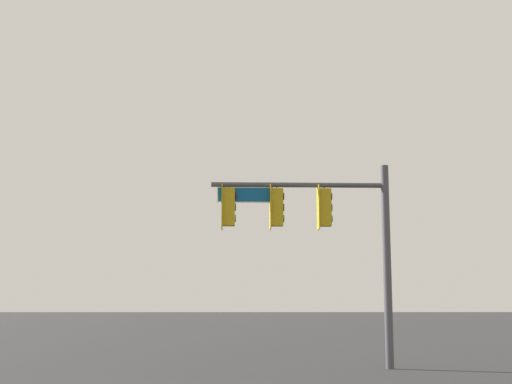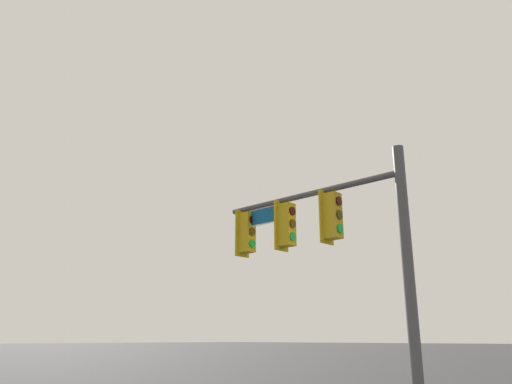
{
  "view_description": "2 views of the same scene",
  "coord_description": "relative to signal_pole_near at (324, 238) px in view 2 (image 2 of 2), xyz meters",
  "views": [
    {
      "loc": [
        -2.67,
        12.2,
        1.77
      ],
      "look_at": [
        -3.25,
        -10.23,
        5.37
      ],
      "focal_mm": 50.0,
      "sensor_mm": 36.0,
      "label": 1
    },
    {
      "loc": [
        -11.85,
        1.12,
        1.83
      ],
      "look_at": [
        -2.26,
        -8.91,
        5.92
      ],
      "focal_mm": 35.0,
      "sensor_mm": 36.0,
      "label": 2
    }
  ],
  "objects": [
    {
      "name": "signal_pole_near",
      "position": [
        0.0,
        0.0,
        0.0
      ],
      "size": [
        5.25,
        0.55,
        5.89
      ],
      "color": "#47474C",
      "rests_on": "ground_plane"
    }
  ]
}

